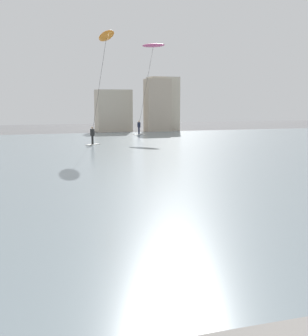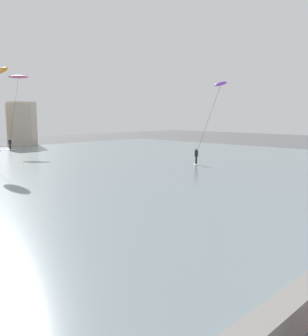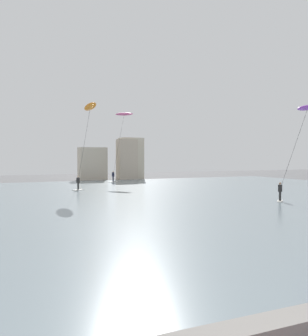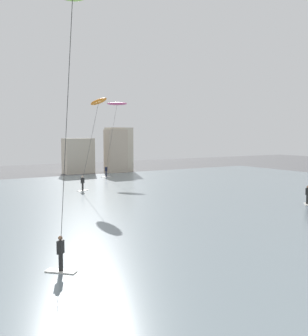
% 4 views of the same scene
% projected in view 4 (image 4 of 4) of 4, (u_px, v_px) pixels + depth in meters
% --- Properties ---
extents(water_bay, '(84.00, 52.00, 0.10)m').
position_uv_depth(water_bay, '(80.00, 212.00, 31.30)').
color(water_bay, gray).
rests_on(water_bay, ground).
extents(far_shore_buildings, '(30.32, 5.95, 7.23)m').
position_uv_depth(far_shore_buildings, '(44.00, 154.00, 58.42)').
color(far_shore_buildings, beige).
rests_on(far_shore_buildings, ground).
extents(kitesurfer_lime, '(2.31, 5.70, 11.55)m').
position_uv_depth(kitesurfer_lime, '(71.00, 22.00, 14.13)').
color(kitesurfer_lime, silver).
rests_on(kitesurfer_lime, water_bay).
extents(kitesurfer_orange, '(2.29, 5.09, 9.75)m').
position_uv_depth(kitesurfer_orange, '(97.00, 108.00, 40.00)').
color(kitesurfer_orange, silver).
rests_on(kitesurfer_orange, water_bay).
extents(kitesurfer_pink, '(3.90, 3.25, 10.55)m').
position_uv_depth(kitesurfer_pink, '(116.00, 110.00, 55.85)').
color(kitesurfer_pink, silver).
rests_on(kitesurfer_pink, water_bay).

